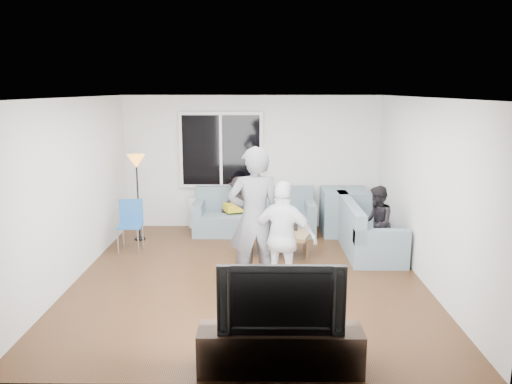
{
  "coord_description": "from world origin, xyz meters",
  "views": [
    {
      "loc": [
        0.17,
        -6.94,
        2.72
      ],
      "look_at": [
        0.1,
        0.6,
        1.15
      ],
      "focal_mm": 34.92,
      "sensor_mm": 36.0,
      "label": 1
    }
  ],
  "objects_px": {
    "side_chair": "(130,226)",
    "television": "(281,295)",
    "coffee_table": "(276,243)",
    "tv_console": "(280,350)",
    "sofa_back_section": "(254,211)",
    "player_left": "(255,219)",
    "sofa_right_section": "(369,226)",
    "spectator_right": "(377,224)",
    "floor_lamp": "(138,198)",
    "player_right": "(283,239)",
    "spectator_back": "(239,205)"
  },
  "relations": [
    {
      "from": "side_chair",
      "to": "tv_console",
      "type": "bearing_deg",
      "value": -61.99
    },
    {
      "from": "sofa_back_section",
      "to": "player_right",
      "type": "relative_size",
      "value": 1.48
    },
    {
      "from": "sofa_right_section",
      "to": "spectator_right",
      "type": "height_order",
      "value": "spectator_right"
    },
    {
      "from": "spectator_right",
      "to": "television",
      "type": "xyz_separation_m",
      "value": [
        -1.65,
        -3.22,
        0.18
      ]
    },
    {
      "from": "sofa_back_section",
      "to": "floor_lamp",
      "type": "height_order",
      "value": "floor_lamp"
    },
    {
      "from": "sofa_back_section",
      "to": "sofa_right_section",
      "type": "height_order",
      "value": "same"
    },
    {
      "from": "tv_console",
      "to": "coffee_table",
      "type": "bearing_deg",
      "value": 89.03
    },
    {
      "from": "floor_lamp",
      "to": "spectator_back",
      "type": "distance_m",
      "value": 1.89
    },
    {
      "from": "sofa_right_section",
      "to": "player_right",
      "type": "relative_size",
      "value": 1.29
    },
    {
      "from": "player_right",
      "to": "tv_console",
      "type": "bearing_deg",
      "value": 104.79
    },
    {
      "from": "sofa_right_section",
      "to": "player_left",
      "type": "relative_size",
      "value": 1.01
    },
    {
      "from": "sofa_back_section",
      "to": "player_right",
      "type": "bearing_deg",
      "value": -81.73
    },
    {
      "from": "sofa_right_section",
      "to": "side_chair",
      "type": "xyz_separation_m",
      "value": [
        -4.07,
        -0.06,
        0.01
      ]
    },
    {
      "from": "floor_lamp",
      "to": "television",
      "type": "height_order",
      "value": "floor_lamp"
    },
    {
      "from": "sofa_back_section",
      "to": "tv_console",
      "type": "distance_m",
      "value": 4.78
    },
    {
      "from": "side_chair",
      "to": "player_right",
      "type": "relative_size",
      "value": 0.55
    },
    {
      "from": "coffee_table",
      "to": "player_left",
      "type": "distance_m",
      "value": 1.66
    },
    {
      "from": "floor_lamp",
      "to": "player_left",
      "type": "xyz_separation_m",
      "value": [
        2.14,
        -2.26,
        0.21
      ]
    },
    {
      "from": "side_chair",
      "to": "player_left",
      "type": "bearing_deg",
      "value": -42.52
    },
    {
      "from": "sofa_right_section",
      "to": "floor_lamp",
      "type": "relative_size",
      "value": 1.28
    },
    {
      "from": "side_chair",
      "to": "spectator_back",
      "type": "height_order",
      "value": "spectator_back"
    },
    {
      "from": "sofa_right_section",
      "to": "spectator_right",
      "type": "relative_size",
      "value": 1.64
    },
    {
      "from": "sofa_back_section",
      "to": "floor_lamp",
      "type": "relative_size",
      "value": 1.47
    },
    {
      "from": "side_chair",
      "to": "television",
      "type": "height_order",
      "value": "television"
    },
    {
      "from": "side_chair",
      "to": "sofa_back_section",
      "type": "bearing_deg",
      "value": 21.94
    },
    {
      "from": "sofa_back_section",
      "to": "player_left",
      "type": "distance_m",
      "value": 2.77
    },
    {
      "from": "side_chair",
      "to": "spectator_right",
      "type": "relative_size",
      "value": 0.7
    },
    {
      "from": "floor_lamp",
      "to": "player_left",
      "type": "distance_m",
      "value": 3.12
    },
    {
      "from": "sofa_right_section",
      "to": "tv_console",
      "type": "height_order",
      "value": "sofa_right_section"
    },
    {
      "from": "player_right",
      "to": "player_left",
      "type": "bearing_deg",
      "value": -7.54
    },
    {
      "from": "player_right",
      "to": "floor_lamp",
      "type": "bearing_deg",
      "value": -26.04
    },
    {
      "from": "sofa_back_section",
      "to": "spectator_right",
      "type": "distance_m",
      "value": 2.51
    },
    {
      "from": "coffee_table",
      "to": "tv_console",
      "type": "height_order",
      "value": "tv_console"
    },
    {
      "from": "sofa_back_section",
      "to": "coffee_table",
      "type": "height_order",
      "value": "sofa_back_section"
    },
    {
      "from": "sofa_back_section",
      "to": "side_chair",
      "type": "distance_m",
      "value": 2.36
    },
    {
      "from": "spectator_back",
      "to": "tv_console",
      "type": "bearing_deg",
      "value": -83.18
    },
    {
      "from": "sofa_right_section",
      "to": "player_right",
      "type": "xyz_separation_m",
      "value": [
        -1.55,
        -1.88,
        0.35
      ]
    },
    {
      "from": "player_right",
      "to": "coffee_table",
      "type": "bearing_deg",
      "value": -70.22
    },
    {
      "from": "player_left",
      "to": "television",
      "type": "xyz_separation_m",
      "value": [
        0.28,
        -2.06,
        -0.21
      ]
    },
    {
      "from": "sofa_right_section",
      "to": "floor_lamp",
      "type": "height_order",
      "value": "floor_lamp"
    },
    {
      "from": "player_left",
      "to": "side_chair",
      "type": "bearing_deg",
      "value": -44.03
    },
    {
      "from": "television",
      "to": "tv_console",
      "type": "bearing_deg",
      "value": 0.0
    },
    {
      "from": "floor_lamp",
      "to": "sofa_back_section",
      "type": "bearing_deg",
      "value": 12.01
    },
    {
      "from": "sofa_back_section",
      "to": "floor_lamp",
      "type": "xyz_separation_m",
      "value": [
        -2.1,
        -0.45,
        0.36
      ]
    },
    {
      "from": "side_chair",
      "to": "television",
      "type": "bearing_deg",
      "value": -61.99
    },
    {
      "from": "side_chair",
      "to": "player_left",
      "type": "xyz_separation_m",
      "value": [
        2.14,
        -1.63,
        0.56
      ]
    },
    {
      "from": "side_chair",
      "to": "player_right",
      "type": "height_order",
      "value": "player_right"
    },
    {
      "from": "sofa_back_section",
      "to": "spectator_right",
      "type": "height_order",
      "value": "spectator_right"
    },
    {
      "from": "coffee_table",
      "to": "player_left",
      "type": "height_order",
      "value": "player_left"
    },
    {
      "from": "sofa_right_section",
      "to": "player_right",
      "type": "distance_m",
      "value": 2.46
    }
  ]
}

